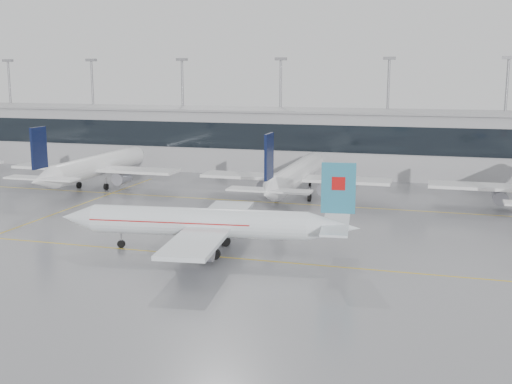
# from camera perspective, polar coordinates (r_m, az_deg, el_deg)

# --- Properties ---
(ground) EXTENTS (320.00, 320.00, 0.00)m
(ground) POSITION_cam_1_polar(r_m,az_deg,el_deg) (69.28, -2.80, -5.82)
(ground) COLOR gray
(ground) RESTS_ON ground
(taxi_line_main) EXTENTS (120.00, 0.25, 0.01)m
(taxi_line_main) POSITION_cam_1_polar(r_m,az_deg,el_deg) (69.28, -2.80, -5.82)
(taxi_line_main) COLOR gold
(taxi_line_main) RESTS_ON ground
(taxi_line_north) EXTENTS (120.00, 0.25, 0.01)m
(taxi_line_north) POSITION_cam_1_polar(r_m,az_deg,el_deg) (97.29, 2.97, -1.02)
(taxi_line_north) COLOR gold
(taxi_line_north) RESTS_ON ground
(taxi_line_cross) EXTENTS (0.25, 60.00, 0.01)m
(taxi_line_cross) POSITION_cam_1_polar(r_m,az_deg,el_deg) (95.48, -17.03, -1.70)
(taxi_line_cross) COLOR gold
(taxi_line_cross) RESTS_ON ground
(terminal) EXTENTS (180.00, 15.00, 12.00)m
(terminal) POSITION_cam_1_polar(r_m,az_deg,el_deg) (127.39, 6.33, 4.41)
(terminal) COLOR #98989B
(terminal) RESTS_ON ground
(terminal_glass) EXTENTS (180.00, 0.20, 5.00)m
(terminal_glass) POSITION_cam_1_polar(r_m,az_deg,el_deg) (119.85, 5.71, 4.76)
(terminal_glass) COLOR black
(terminal_glass) RESTS_ON ground
(terminal_roof) EXTENTS (182.00, 16.00, 0.40)m
(terminal_roof) POSITION_cam_1_polar(r_m,az_deg,el_deg) (126.88, 6.39, 7.20)
(terminal_roof) COLOR gray
(terminal_roof) RESTS_ON ground
(light_masts) EXTENTS (156.40, 1.00, 22.60)m
(light_masts) POSITION_cam_1_polar(r_m,az_deg,el_deg) (132.73, 6.85, 7.83)
(light_masts) COLOR gray
(light_masts) RESTS_ON ground
(air_canada_jet) EXTENTS (33.80, 26.47, 10.30)m
(air_canada_jet) POSITION_cam_1_polar(r_m,az_deg,el_deg) (70.58, -4.12, -2.82)
(air_canada_jet) COLOR silver
(air_canada_jet) RESTS_ON ground
(parked_jet_b) EXTENTS (29.64, 36.96, 11.72)m
(parked_jet_b) POSITION_cam_1_polar(r_m,az_deg,el_deg) (113.07, -14.10, 2.21)
(parked_jet_b) COLOR white
(parked_jet_b) RESTS_ON ground
(parked_jet_c) EXTENTS (29.64, 36.96, 11.72)m
(parked_jet_c) POSITION_cam_1_polar(r_m,az_deg,el_deg) (100.16, 3.48, 1.46)
(parked_jet_c) COLOR white
(parked_jet_c) RESTS_ON ground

